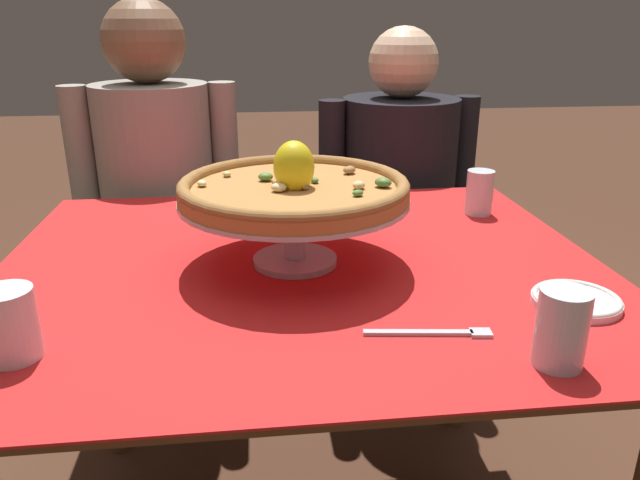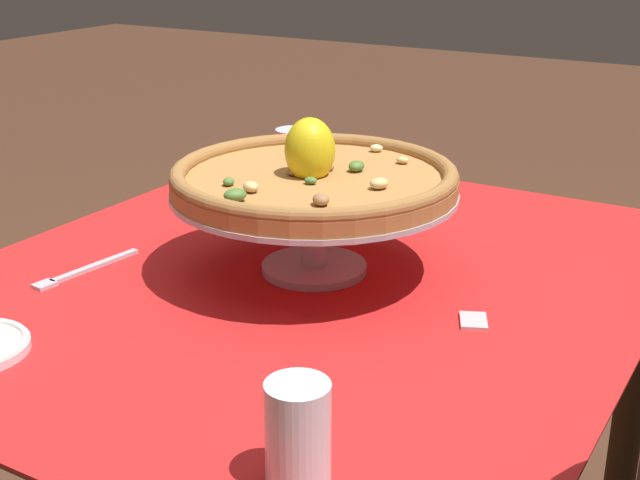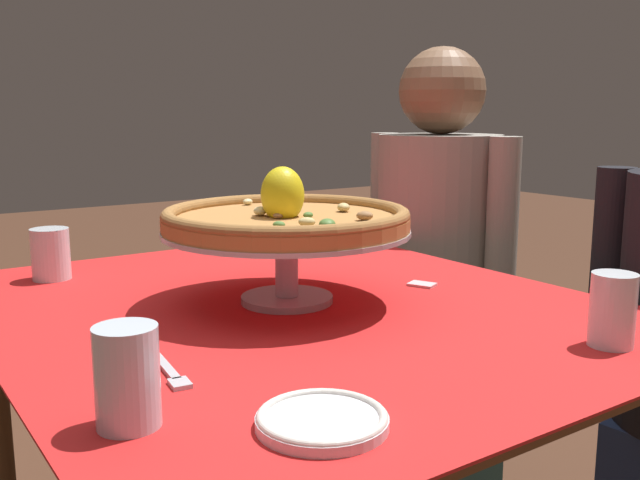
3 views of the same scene
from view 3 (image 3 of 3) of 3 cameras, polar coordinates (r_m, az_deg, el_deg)
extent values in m
cylinder|color=brown|center=(1.98, 0.20, -10.78)|extent=(0.06, 0.06, 0.70)
cube|color=brown|center=(1.25, -2.39, -5.89)|extent=(1.13, 0.95, 0.02)
cube|color=red|center=(1.25, -2.39, -5.25)|extent=(1.17, 0.99, 0.00)
cylinder|color=#B7B7C1|center=(1.25, -2.86, -4.80)|extent=(0.16, 0.16, 0.01)
cylinder|color=#B7B7C1|center=(1.24, -2.88, -2.04)|extent=(0.04, 0.04, 0.11)
cylinder|color=#B7B7C1|center=(1.23, -2.91, 0.69)|extent=(0.43, 0.43, 0.01)
cylinder|color=#AD753D|center=(1.22, -2.92, 1.39)|extent=(0.43, 0.43, 0.02)
torus|color=olive|center=(1.22, -2.92, 2.10)|extent=(0.43, 0.43, 0.02)
ellipsoid|color=tan|center=(1.11, -1.07, 1.48)|extent=(0.03, 0.03, 0.01)
ellipsoid|color=#996B42|center=(1.17, 3.64, 1.98)|extent=(0.04, 0.04, 0.02)
ellipsoid|color=#996B42|center=(1.19, -3.40, 1.99)|extent=(0.02, 0.02, 0.01)
ellipsoid|color=beige|center=(1.23, -4.87, 2.36)|extent=(0.04, 0.03, 0.02)
ellipsoid|color=#996B42|center=(1.25, -3.29, 2.38)|extent=(0.02, 0.02, 0.01)
ellipsoid|color=#4C7533|center=(1.29, -2.28, 2.75)|extent=(0.03, 0.02, 0.02)
ellipsoid|color=tan|center=(1.27, 2.00, 2.66)|extent=(0.04, 0.03, 0.02)
ellipsoid|color=#4C7533|center=(1.09, -3.34, 1.24)|extent=(0.03, 0.02, 0.01)
ellipsoid|color=#4C7533|center=(1.07, 0.59, 1.28)|extent=(0.04, 0.04, 0.02)
ellipsoid|color=beige|center=(1.38, -5.86, 3.10)|extent=(0.02, 0.03, 0.01)
ellipsoid|color=tan|center=(1.37, -2.47, 3.11)|extent=(0.02, 0.02, 0.01)
ellipsoid|color=#4C7533|center=(1.20, -0.97, 2.04)|extent=(0.02, 0.02, 0.01)
ellipsoid|color=yellow|center=(1.21, -3.05, 3.67)|extent=(0.09, 0.09, 0.10)
cylinder|color=silver|center=(0.79, -15.34, -10.62)|extent=(0.07, 0.07, 0.11)
cylinder|color=silver|center=(0.80, -15.22, -12.99)|extent=(0.06, 0.06, 0.04)
cylinder|color=white|center=(1.51, -20.96, -1.06)|extent=(0.08, 0.08, 0.10)
cylinder|color=silver|center=(1.52, -20.89, -2.25)|extent=(0.07, 0.07, 0.04)
cylinder|color=white|center=(1.09, 22.60, -5.24)|extent=(0.06, 0.06, 0.11)
cylinder|color=silver|center=(1.10, 22.49, -6.83)|extent=(0.06, 0.06, 0.04)
cylinder|color=white|center=(0.78, 0.17, -14.51)|extent=(0.14, 0.14, 0.01)
torus|color=silver|center=(0.77, 0.17, -14.10)|extent=(0.14, 0.14, 0.01)
cube|color=#B7B7C1|center=(0.99, -12.84, -9.45)|extent=(0.17, 0.03, 0.01)
cube|color=#B7B7C1|center=(0.90, -11.27, -11.33)|extent=(0.03, 0.03, 0.01)
cube|color=beige|center=(1.38, 8.25, -3.58)|extent=(0.06, 0.05, 0.00)
cube|color=#1E3833|center=(2.10, 9.09, -12.95)|extent=(0.32, 0.35, 0.48)
cylinder|color=gray|center=(1.96, 9.51, 0.68)|extent=(0.37, 0.37, 0.53)
sphere|color=brown|center=(1.94, 9.85, 11.82)|extent=(0.23, 0.23, 0.23)
cylinder|color=gray|center=(2.09, 5.18, 2.47)|extent=(0.08, 0.08, 0.45)
cylinder|color=gray|center=(1.83, 14.52, 1.08)|extent=(0.08, 0.08, 0.45)
cylinder|color=black|center=(1.63, 22.42, -1.92)|extent=(0.08, 0.08, 0.42)
camera|label=1|loc=(1.20, -57.43, 11.26)|focal=33.64mm
camera|label=2|loc=(1.29, 59.16, 13.77)|focal=49.00mm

